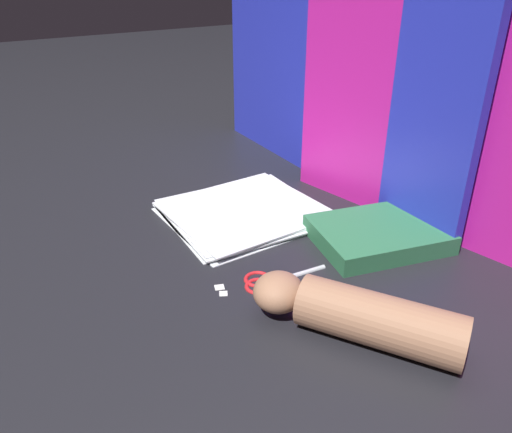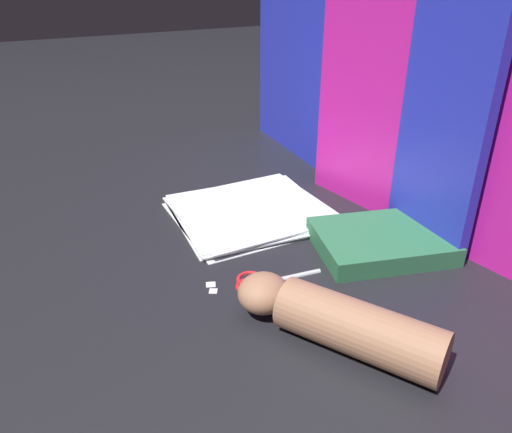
{
  "view_description": "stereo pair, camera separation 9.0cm",
  "coord_description": "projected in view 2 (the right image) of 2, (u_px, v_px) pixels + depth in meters",
  "views": [
    {
      "loc": [
        0.66,
        -0.4,
        0.47
      ],
      "look_at": [
        -0.01,
        0.04,
        0.06
      ],
      "focal_mm": 35.0,
      "sensor_mm": 36.0,
      "label": 1
    },
    {
      "loc": [
        0.7,
        -0.32,
        0.47
      ],
      "look_at": [
        -0.01,
        0.04,
        0.06
      ],
      "focal_mm": 35.0,
      "sensor_mm": 36.0,
      "label": 2
    }
  ],
  "objects": [
    {
      "name": "backdrop_panel_center",
      "position": [
        463.0,
        134.0,
        0.84
      ],
      "size": [
        0.69,
        0.11,
        0.42
      ],
      "color": "#D81E9E",
      "rests_on": "ground_plane"
    },
    {
      "name": "hand_forearm",
      "position": [
        338.0,
        321.0,
        0.68
      ],
      "size": [
        0.3,
        0.22,
        0.07
      ],
      "color": "#A87556",
      "rests_on": "ground_plane"
    },
    {
      "name": "paper_stack",
      "position": [
        250.0,
        212.0,
        1.03
      ],
      "size": [
        0.3,
        0.32,
        0.02
      ],
      "color": "white",
      "rests_on": "ground_plane"
    },
    {
      "name": "backdrop_panel_left",
      "position": [
        342.0,
        64.0,
        1.08
      ],
      "size": [
        0.84,
        0.08,
        0.54
      ],
      "color": "#2833D1",
      "rests_on": "ground_plane"
    },
    {
      "name": "paper_scrap_mid",
      "position": [
        213.0,
        291.0,
        0.8
      ],
      "size": [
        0.02,
        0.02,
        0.0
      ],
      "color": "white",
      "rests_on": "ground_plane"
    },
    {
      "name": "book_closed",
      "position": [
        381.0,
        241.0,
        0.9
      ],
      "size": [
        0.23,
        0.27,
        0.04
      ],
      "color": "#2D7247",
      "rests_on": "ground_plane"
    },
    {
      "name": "ground_plane",
      "position": [
        236.0,
        252.0,
        0.9
      ],
      "size": [
        6.0,
        6.0,
        0.0
      ],
      "primitive_type": "plane",
      "color": "black"
    },
    {
      "name": "scissors",
      "position": [
        265.0,
        281.0,
        0.82
      ],
      "size": [
        0.13,
        0.15,
        0.01
      ],
      "color": "silver",
      "rests_on": "ground_plane"
    },
    {
      "name": "paper_scrap_near",
      "position": [
        211.0,
        284.0,
        0.81
      ],
      "size": [
        0.02,
        0.02,
        0.0
      ],
      "color": "white",
      "rests_on": "ground_plane"
    }
  ]
}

